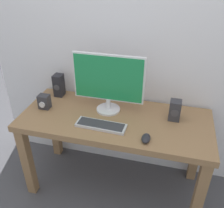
{
  "coord_description": "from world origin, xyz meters",
  "views": [
    {
      "loc": [
        0.38,
        -1.55,
        1.84
      ],
      "look_at": [
        -0.02,
        0.0,
        0.86
      ],
      "focal_mm": 39.83,
      "sensor_mm": 36.0,
      "label": 1
    }
  ],
  "objects_px": {
    "mouse": "(146,138)",
    "speaker_left": "(59,85)",
    "speaker_right": "(175,110)",
    "desk": "(115,129)",
    "keyboard_primary": "(101,125)",
    "audio_controller": "(44,102)",
    "monitor": "(108,81)"
  },
  "relations": [
    {
      "from": "monitor",
      "to": "mouse",
      "type": "distance_m",
      "value": 0.53
    },
    {
      "from": "monitor",
      "to": "audio_controller",
      "type": "bearing_deg",
      "value": -168.19
    },
    {
      "from": "desk",
      "to": "speaker_left",
      "type": "xyz_separation_m",
      "value": [
        -0.57,
        0.22,
        0.21
      ]
    },
    {
      "from": "keyboard_primary",
      "to": "audio_controller",
      "type": "xyz_separation_m",
      "value": [
        -0.52,
        0.13,
        0.05
      ]
    },
    {
      "from": "audio_controller",
      "to": "monitor",
      "type": "bearing_deg",
      "value": 11.81
    },
    {
      "from": "speaker_right",
      "to": "audio_controller",
      "type": "height_order",
      "value": "speaker_right"
    },
    {
      "from": "keyboard_primary",
      "to": "speaker_right",
      "type": "xyz_separation_m",
      "value": [
        0.51,
        0.24,
        0.07
      ]
    },
    {
      "from": "desk",
      "to": "speaker_right",
      "type": "bearing_deg",
      "value": 12.22
    },
    {
      "from": "desk",
      "to": "speaker_left",
      "type": "distance_m",
      "value": 0.65
    },
    {
      "from": "mouse",
      "to": "speaker_left",
      "type": "bearing_deg",
      "value": 153.31
    },
    {
      "from": "keyboard_primary",
      "to": "speaker_left",
      "type": "bearing_deg",
      "value": 143.67
    },
    {
      "from": "keyboard_primary",
      "to": "mouse",
      "type": "bearing_deg",
      "value": -12.44
    },
    {
      "from": "keyboard_primary",
      "to": "audio_controller",
      "type": "height_order",
      "value": "audio_controller"
    },
    {
      "from": "desk",
      "to": "keyboard_primary",
      "type": "relative_size",
      "value": 3.93
    },
    {
      "from": "mouse",
      "to": "keyboard_primary",
      "type": "bearing_deg",
      "value": 168.58
    },
    {
      "from": "audio_controller",
      "to": "speaker_right",
      "type": "bearing_deg",
      "value": 5.71
    },
    {
      "from": "desk",
      "to": "audio_controller",
      "type": "relative_size",
      "value": 12.59
    },
    {
      "from": "desk",
      "to": "speaker_left",
      "type": "height_order",
      "value": "speaker_left"
    },
    {
      "from": "desk",
      "to": "audio_controller",
      "type": "height_order",
      "value": "audio_controller"
    },
    {
      "from": "mouse",
      "to": "audio_controller",
      "type": "distance_m",
      "value": 0.89
    },
    {
      "from": "monitor",
      "to": "desk",
      "type": "bearing_deg",
      "value": -51.8
    },
    {
      "from": "audio_controller",
      "to": "desk",
      "type": "bearing_deg",
      "value": 0.74
    },
    {
      "from": "speaker_left",
      "to": "audio_controller",
      "type": "height_order",
      "value": "speaker_left"
    },
    {
      "from": "monitor",
      "to": "speaker_right",
      "type": "bearing_deg",
      "value": -0.44
    },
    {
      "from": "mouse",
      "to": "speaker_left",
      "type": "xyz_separation_m",
      "value": [
        -0.84,
        0.44,
        0.08
      ]
    },
    {
      "from": "monitor",
      "to": "keyboard_primary",
      "type": "bearing_deg",
      "value": -88.19
    },
    {
      "from": "keyboard_primary",
      "to": "speaker_left",
      "type": "xyz_separation_m",
      "value": [
        -0.5,
        0.37,
        0.09
      ]
    },
    {
      "from": "mouse",
      "to": "speaker_right",
      "type": "height_order",
      "value": "speaker_right"
    },
    {
      "from": "keyboard_primary",
      "to": "speaker_right",
      "type": "distance_m",
      "value": 0.57
    },
    {
      "from": "speaker_right",
      "to": "speaker_left",
      "type": "height_order",
      "value": "speaker_left"
    },
    {
      "from": "keyboard_primary",
      "to": "mouse",
      "type": "height_order",
      "value": "mouse"
    },
    {
      "from": "keyboard_primary",
      "to": "mouse",
      "type": "relative_size",
      "value": 3.63
    }
  ]
}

